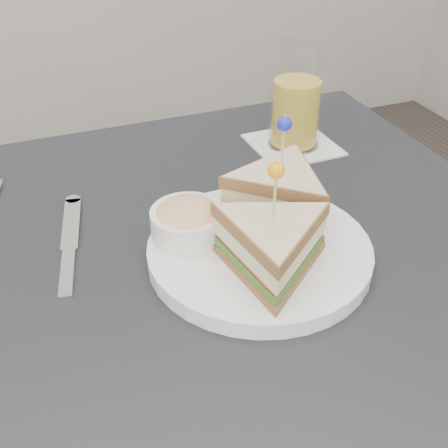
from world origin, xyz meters
TOP-DOWN VIEW (x-y plane):
  - table at (0.00, 0.00)m, footprint 0.80×0.80m
  - plate_meal at (0.05, 0.00)m, footprint 0.29×0.29m
  - cutlery_knife at (-0.15, 0.10)m, footprint 0.06×0.20m
  - drink_set at (0.21, 0.23)m, footprint 0.13×0.13m

SIDE VIEW (x-z plane):
  - table at x=0.00m, z-range 0.30..1.05m
  - cutlery_knife at x=-0.15m, z-range 0.75..0.76m
  - plate_meal at x=0.05m, z-range 0.72..0.86m
  - drink_set at x=0.21m, z-range 0.74..0.90m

